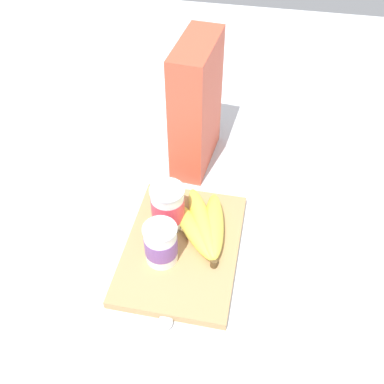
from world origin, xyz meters
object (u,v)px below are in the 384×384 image
at_px(cutting_board, 182,248).
at_px(yogurt_cup_front, 161,244).
at_px(cereal_box, 196,106).
at_px(spoon, 169,335).
at_px(yogurt_cup_back, 168,207).
at_px(banana_bunch, 204,226).

height_order(cutting_board, yogurt_cup_front, yogurt_cup_front).
bearing_deg(cereal_box, yogurt_cup_front, -176.04).
distance_m(cereal_box, spoon, 0.49).
bearing_deg(yogurt_cup_back, cereal_box, -3.07).
height_order(yogurt_cup_back, spoon, yogurt_cup_back).
bearing_deg(banana_bunch, spoon, 175.06).
xyz_separation_m(cereal_box, spoon, (-0.46, -0.04, -0.14)).
distance_m(yogurt_cup_back, banana_bunch, 0.08).
relative_size(yogurt_cup_front, spoon, 0.68).
distance_m(banana_bunch, spoon, 0.23).
bearing_deg(spoon, banana_bunch, -4.94).
bearing_deg(cereal_box, spoon, -169.94).
relative_size(cutting_board, cereal_box, 1.02).
distance_m(yogurt_cup_front, yogurt_cup_back, 0.09).
height_order(banana_bunch, spoon, banana_bunch).
height_order(cutting_board, spoon, cutting_board).
bearing_deg(yogurt_cup_back, cutting_board, -142.87).
xyz_separation_m(cutting_board, yogurt_cup_front, (-0.04, 0.03, 0.05)).
xyz_separation_m(cereal_box, yogurt_cup_back, (-0.23, 0.01, -0.08)).
relative_size(yogurt_cup_back, spoon, 0.74).
bearing_deg(cutting_board, yogurt_cup_back, 37.13).
xyz_separation_m(cutting_board, spoon, (-0.18, -0.02, -0.00)).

